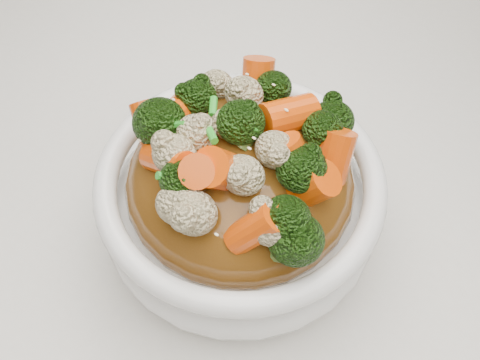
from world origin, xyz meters
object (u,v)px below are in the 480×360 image
Objects in this scene: dining_table at (254,331)px; bowl at (240,204)px; carrots at (240,127)px; broccoli at (240,128)px.

bowl is (0.02, -0.06, 0.42)m from dining_table.
carrots is 1.00× the size of broccoli.
broccoli is at bearing -90.00° from bowl.
dining_table is 7.19× the size of broccoli.
bowl is at bearing 90.00° from broccoli.
broccoli is (0.00, -0.00, 0.09)m from bowl.
bowl is 1.26× the size of broccoli.
dining_table is 0.51m from broccoli.
carrots reaches higher than dining_table.
dining_table is at bearing 108.39° from carrots.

